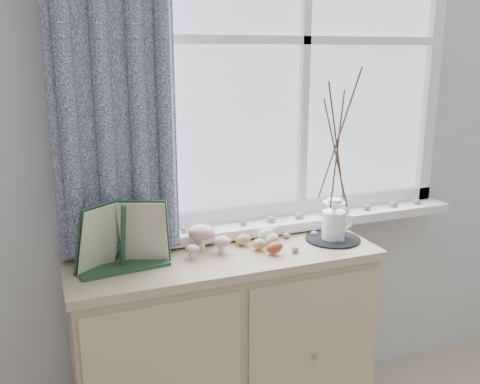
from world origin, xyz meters
The scene contains 8 objects.
sideboard centered at (-0.15, 1.75, 0.43)m, with size 1.20×0.45×0.85m.
botanical_book centered at (-0.53, 1.70, 0.98)m, with size 0.37×0.13×0.26m, color #204228, non-canonical shape.
toadstool_cluster centered at (-0.21, 1.80, 0.91)m, with size 0.18×0.16×0.10m.
wooden_eggs centered at (0.01, 1.74, 0.88)m, with size 0.16×0.17×0.07m.
songbird_figurine centered at (0.06, 1.81, 0.88)m, with size 0.12×0.06×0.06m, color silver, non-canonical shape.
crocheted_doily centered at (0.32, 1.73, 0.85)m, with size 0.23×0.23×0.01m, color black.
twig_pitcher centered at (0.32, 1.73, 1.26)m, with size 0.33×0.33×0.71m.
sideboard_pebbles centered at (0.18, 1.76, 0.86)m, with size 0.33×0.23×0.02m.
Camera 1 is at (-0.80, -0.08, 1.60)m, focal length 40.00 mm.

